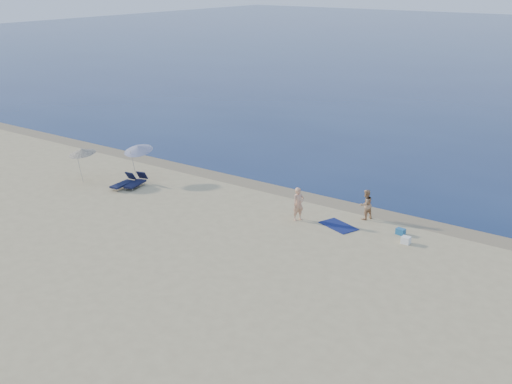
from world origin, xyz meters
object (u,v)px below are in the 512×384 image
(person_left, at_px, (298,204))
(blue_cooler, at_px, (401,232))
(umbrella_near, at_px, (138,148))
(person_right, at_px, (366,205))

(person_left, distance_m, blue_cooler, 5.14)
(person_left, relative_size, umbrella_near, 0.75)
(blue_cooler, height_order, umbrella_near, umbrella_near)
(person_right, distance_m, umbrella_near, 14.11)
(person_left, height_order, blue_cooler, person_left)
(person_left, xyz_separation_m, person_right, (2.66, 2.09, -0.07))
(person_left, bearing_deg, umbrella_near, 113.41)
(umbrella_near, bearing_deg, person_left, -5.15)
(person_left, bearing_deg, person_right, -28.15)
(person_left, relative_size, blue_cooler, 4.09)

